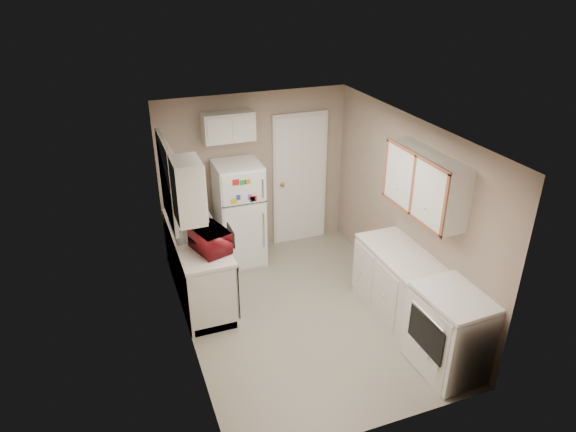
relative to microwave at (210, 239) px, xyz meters
name	(u,v)px	position (x,y,z in m)	size (l,w,h in m)	color
floor	(302,314)	(1.01, -0.44, -1.05)	(3.80, 3.80, 0.00)	#B2AC99
ceiling	(304,130)	(1.01, -0.44, 1.35)	(3.80, 3.80, 0.00)	white
wall_left	(183,251)	(-0.39, -0.44, 0.15)	(3.80, 3.80, 0.00)	tan
wall_right	(407,212)	(2.41, -0.44, 0.15)	(3.80, 3.80, 0.00)	tan
wall_back	(255,174)	(1.01, 1.46, 0.15)	(2.80, 2.80, 0.00)	tan
wall_front	(386,327)	(1.01, -2.34, 0.15)	(2.80, 2.80, 0.00)	tan
left_counter	(199,264)	(-0.09, 0.46, -0.60)	(0.60, 1.80, 0.90)	silver
dishwasher	(232,281)	(0.20, -0.14, -0.56)	(0.03, 0.58, 0.72)	black
sink	(194,232)	(-0.09, 0.61, -0.19)	(0.54, 0.74, 0.16)	gray
microwave	(210,239)	(0.00, 0.00, 0.00)	(0.28, 0.50, 0.34)	maroon
soap_bottle	(185,214)	(-0.14, 0.90, -0.05)	(0.09, 0.09, 0.19)	silver
window_blinds	(168,182)	(-0.35, 0.61, 0.55)	(0.10, 0.98, 1.08)	silver
upper_cabinet_left	(188,191)	(-0.24, -0.22, 0.75)	(0.30, 0.45, 0.70)	silver
refrigerator	(239,214)	(0.65, 1.09, -0.28)	(0.63, 0.61, 1.53)	white
cabinet_over_fridge	(228,126)	(0.61, 1.31, 0.95)	(0.70, 0.30, 0.40)	silver
interior_door	(300,180)	(1.71, 1.42, -0.03)	(0.86, 0.06, 2.08)	white
right_counter	(415,301)	(2.11, -1.24, -0.60)	(0.60, 2.00, 0.90)	silver
stove	(451,332)	(2.13, -1.87, -0.57)	(0.64, 0.79, 0.97)	white
upper_cabinet_right	(425,183)	(2.26, -0.94, 0.75)	(0.30, 1.20, 0.70)	silver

